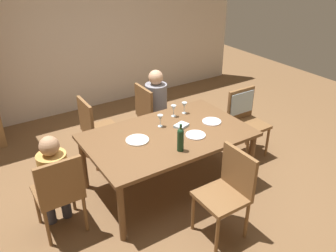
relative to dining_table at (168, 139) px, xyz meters
The scene contains 18 objects.
ground_plane 0.65m from the dining_table, ahead, with size 10.00×10.00×0.00m, color brown.
rear_room_partition 2.86m from the dining_table, 90.00° to the left, with size 6.40×0.12×2.70m, color beige.
dining_table is the anchor object (origin of this frame).
chair_left_end 1.32m from the dining_table, behind, with size 0.44×0.44×0.92m.
chair_far_right 1.02m from the dining_table, 70.82° to the left, with size 0.44×0.44×0.92m.
chair_near 0.97m from the dining_table, 84.79° to the right, with size 0.44×0.44×0.92m.
chair_far_left 1.09m from the dining_table, 117.94° to the left, with size 0.44×0.44×0.92m.
chair_right_end 1.32m from the dining_table, ahead, with size 0.44×0.46×0.92m.
person_woman_host 1.31m from the dining_table, behind, with size 0.28×0.33×1.08m.
person_man_bearded 1.05m from the dining_table, 65.01° to the left, with size 0.35×0.30×1.13m.
wine_bottle_tall_green 0.44m from the dining_table, 103.12° to the right, with size 0.07×0.07×0.31m.
wine_glass_near_left 0.27m from the dining_table, 83.86° to the left, with size 0.07×0.07×0.15m.
wine_glass_centre 0.61m from the dining_table, 36.28° to the left, with size 0.07×0.07×0.15m.
wine_glass_near_right 0.49m from the dining_table, 48.48° to the left, with size 0.07×0.07×0.15m.
dinner_plate_host 0.61m from the dining_table, ahead, with size 0.23×0.23×0.01m, color white.
dinner_plate_guest_left 0.32m from the dining_table, 40.54° to the right, with size 0.23×0.23×0.01m, color white.
dinner_plate_guest_right 0.38m from the dining_table, behind, with size 0.26×0.26×0.01m, color silver.
folded_napkin 0.25m from the dining_table, 14.40° to the left, with size 0.16×0.12×0.03m, color #ADC6D6.
Camera 1 is at (-1.89, -2.93, 2.67)m, focal length 37.42 mm.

